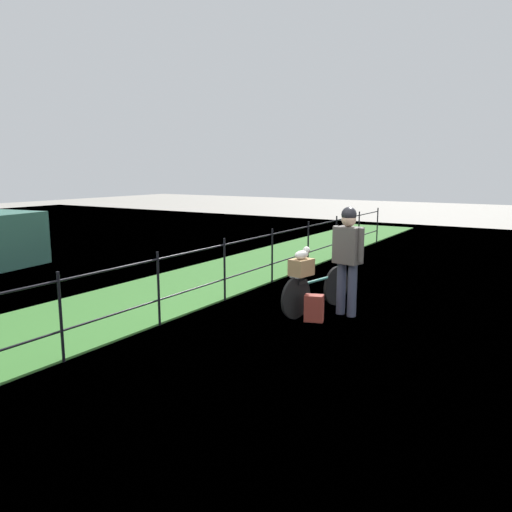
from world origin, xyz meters
name	(u,v)px	position (x,y,z in m)	size (l,w,h in m)	color
ground_plane	(310,333)	(0.00, 0.00, 0.00)	(60.00, 60.00, 0.00)	gray
grass_strip	(140,300)	(0.00, 3.23, 0.01)	(27.00, 2.40, 0.03)	#38702D
iron_fence	(194,273)	(0.00, 2.02, 0.63)	(18.04, 0.04, 1.08)	black
bicycle_main	(316,290)	(1.02, 0.39, 0.35)	(1.70, 0.39, 0.65)	black
wooden_crate	(301,267)	(0.64, 0.47, 0.78)	(0.35, 0.25, 0.25)	#A87F51
terrier_dog	(303,254)	(0.66, 0.46, 0.98)	(0.32, 0.19, 0.18)	silver
cyclist_person	(348,251)	(1.10, -0.09, 1.00)	(0.33, 0.53, 1.68)	#383D51
backpack_on_paving	(314,308)	(0.55, 0.20, 0.20)	(0.28, 0.18, 0.40)	maroon
mooring_bollard	(298,273)	(2.62, 1.52, 0.21)	(0.20, 0.20, 0.42)	#38383D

